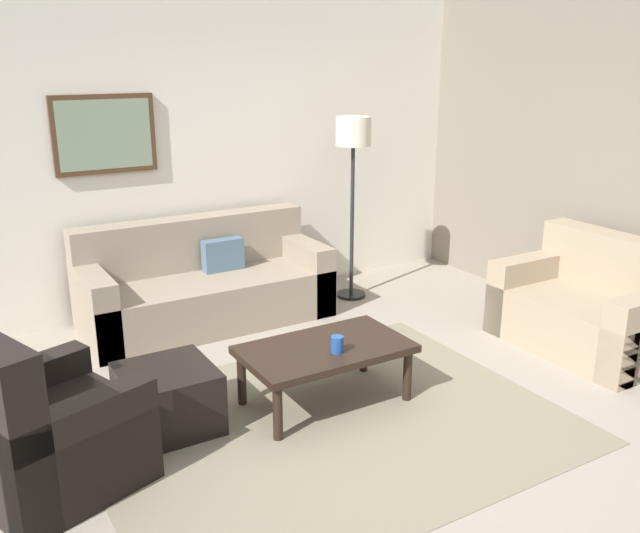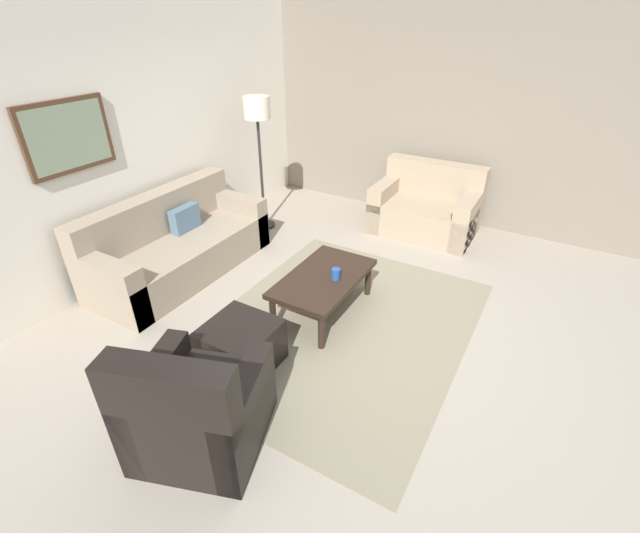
% 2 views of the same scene
% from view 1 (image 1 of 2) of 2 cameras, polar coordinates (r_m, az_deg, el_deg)
% --- Properties ---
extents(ground_plane, '(8.00, 8.00, 0.00)m').
position_cam_1_polar(ground_plane, '(4.45, 0.72, -12.95)').
color(ground_plane, gray).
extents(rear_partition, '(6.00, 0.12, 2.80)m').
position_cam_1_polar(rear_partition, '(6.27, -11.91, 9.17)').
color(rear_partition, silver).
rests_on(rear_partition, ground_plane).
extents(area_rug, '(2.87, 2.27, 0.01)m').
position_cam_1_polar(area_rug, '(4.45, 0.73, -12.91)').
color(area_rug, '#7B735C').
rests_on(area_rug, ground_plane).
extents(couch_main, '(2.09, 0.88, 0.88)m').
position_cam_1_polar(couch_main, '(6.07, -9.75, -1.68)').
color(couch_main, gray).
rests_on(couch_main, ground_plane).
extents(couch_loveseat, '(0.87, 1.31, 0.88)m').
position_cam_1_polar(couch_loveseat, '(5.86, 21.77, -3.39)').
color(couch_loveseat, gray).
rests_on(couch_loveseat, ground_plane).
extents(armchair_leather, '(1.02, 1.02, 0.95)m').
position_cam_1_polar(armchair_leather, '(4.00, -22.30, -13.08)').
color(armchair_leather, black).
rests_on(armchair_leather, ground_plane).
extents(ottoman, '(0.56, 0.56, 0.40)m').
position_cam_1_polar(ottoman, '(4.42, -12.54, -10.69)').
color(ottoman, black).
rests_on(ottoman, ground_plane).
extents(coffee_table, '(1.10, 0.64, 0.41)m').
position_cam_1_polar(coffee_table, '(4.54, 0.43, -7.21)').
color(coffee_table, black).
rests_on(coffee_table, ground_plane).
extents(cup, '(0.08, 0.08, 0.11)m').
position_cam_1_polar(cup, '(4.41, 1.44, -6.50)').
color(cup, '#1E478C').
rests_on(cup, coffee_table).
extents(lamp_standing, '(0.32, 0.32, 1.71)m').
position_cam_1_polar(lamp_standing, '(6.32, 2.77, 9.65)').
color(lamp_standing, black).
rests_on(lamp_standing, ground_plane).
extents(framed_artwork, '(0.84, 0.04, 0.64)m').
position_cam_1_polar(framed_artwork, '(5.99, -17.50, 10.45)').
color(framed_artwork, '#472D1C').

